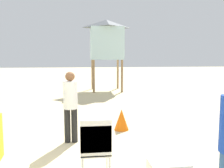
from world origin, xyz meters
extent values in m
cube|color=white|center=(0.58, -0.17, 0.44)|extent=(0.48, 0.48, 0.04)
cube|color=white|center=(0.58, -0.39, 0.64)|extent=(0.48, 0.04, 0.40)
cube|color=white|center=(0.58, -0.17, 0.53)|extent=(0.48, 0.48, 0.04)
cube|color=white|center=(0.58, -0.39, 0.73)|extent=(0.48, 0.04, 0.40)
cube|color=white|center=(0.58, -0.17, 0.62)|extent=(0.48, 0.48, 0.04)
cube|color=white|center=(0.58, -0.39, 0.82)|extent=(0.48, 0.04, 0.40)
cylinder|color=white|center=(0.79, 0.04, 0.21)|extent=(0.04, 0.04, 0.42)
cylinder|color=white|center=(0.37, 0.04, 0.21)|extent=(0.04, 0.04, 0.42)
cylinder|color=black|center=(0.03, 1.55, 0.40)|extent=(0.14, 0.14, 0.79)
cylinder|color=black|center=(0.19, 1.55, 0.40)|extent=(0.14, 0.14, 0.79)
cylinder|color=white|center=(0.11, 1.55, 1.11)|extent=(0.32, 0.32, 0.63)
sphere|color=brown|center=(0.11, 1.55, 1.53)|extent=(0.21, 0.21, 0.21)
cylinder|color=olive|center=(1.04, 9.24, 0.90)|extent=(0.12, 0.12, 1.79)
cylinder|color=olive|center=(2.60, 9.24, 0.90)|extent=(0.12, 0.12, 1.79)
cylinder|color=olive|center=(1.04, 10.80, 0.90)|extent=(0.12, 0.12, 1.79)
cylinder|color=olive|center=(2.60, 10.80, 0.90)|extent=(0.12, 0.12, 1.79)
cube|color=silver|center=(1.82, 10.02, 2.69)|extent=(1.80, 1.80, 1.80)
pyramid|color=#4C5156|center=(1.82, 10.02, 3.82)|extent=(1.98, 1.98, 0.45)
cone|color=orange|center=(1.42, 2.34, 0.28)|extent=(0.39, 0.39, 0.56)
camera|label=1|loc=(0.37, -3.99, 1.98)|focal=39.07mm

